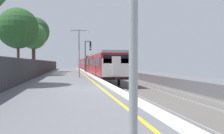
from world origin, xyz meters
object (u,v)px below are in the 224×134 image
at_px(commuter_train_at_platform, 89,64).
at_px(signal_gantry, 87,53).
at_px(background_tree_back, 33,33).
at_px(platform_lamp_mid, 79,49).
at_px(speed_limit_sign, 87,62).
at_px(background_tree_centre, 34,37).
at_px(background_tree_right, 18,30).

bearing_deg(commuter_train_at_platform, signal_gantry, -96.21).
bearing_deg(background_tree_back, platform_lamp_mid, -67.11).
height_order(speed_limit_sign, background_tree_centre, background_tree_centre).
relative_size(commuter_train_at_platform, background_tree_right, 7.86).
height_order(platform_lamp_mid, background_tree_right, background_tree_right).
bearing_deg(background_tree_back, speed_limit_sign, -38.30).
height_order(signal_gantry, background_tree_centre, background_tree_centre).
relative_size(commuter_train_at_platform, speed_limit_sign, 24.12).
distance_m(speed_limit_sign, background_tree_centre, 8.12).
bearing_deg(background_tree_back, commuter_train_at_platform, 49.96).
height_order(commuter_train_at_platform, speed_limit_sign, commuter_train_at_platform).
relative_size(signal_gantry, background_tree_right, 0.63).
bearing_deg(background_tree_back, background_tree_right, -90.99).
height_order(signal_gantry, background_tree_back, background_tree_back).
relative_size(background_tree_right, background_tree_back, 0.89).
distance_m(commuter_train_at_platform, background_tree_right, 25.21).
xyz_separation_m(signal_gantry, background_tree_back, (-8.53, 1.63, 3.18)).
bearing_deg(commuter_train_at_platform, background_tree_centre, -117.75).
distance_m(commuter_train_at_platform, background_tree_back, 16.34).
height_order(background_tree_centre, background_tree_back, background_tree_back).
xyz_separation_m(signal_gantry, speed_limit_sign, (-0.37, -4.82, -1.48)).
xyz_separation_m(commuter_train_at_platform, background_tree_centre, (-9.13, -17.36, 3.83)).
relative_size(background_tree_centre, background_tree_right, 0.89).
height_order(commuter_train_at_platform, background_tree_back, background_tree_back).
bearing_deg(speed_limit_sign, background_tree_right, -152.47).
bearing_deg(speed_limit_sign, background_tree_back, 141.70).
height_order(signal_gantry, platform_lamp_mid, signal_gantry).
bearing_deg(background_tree_right, speed_limit_sign, 27.53).
height_order(background_tree_centre, background_tree_right, background_tree_right).
distance_m(speed_limit_sign, platform_lamp_mid, 9.69).
distance_m(platform_lamp_mid, background_tree_back, 17.64).
xyz_separation_m(signal_gantry, background_tree_right, (-8.72, -9.17, 2.20)).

